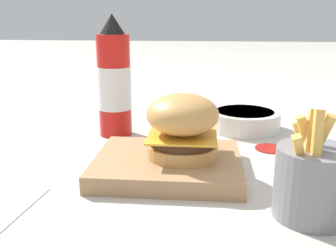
{
  "coord_description": "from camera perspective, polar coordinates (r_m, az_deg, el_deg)",
  "views": [
    {
      "loc": [
        -0.08,
        0.66,
        0.24
      ],
      "look_at": [
        -0.03,
        0.08,
        0.08
      ],
      "focal_mm": 42.0,
      "sensor_mm": 36.0,
      "label": 1
    }
  ],
  "objects": [
    {
      "name": "serving_board",
      "position": [
        0.63,
        -0.0,
        -5.61
      ],
      "size": [
        0.23,
        0.19,
        0.03
      ],
      "color": "#A37A51",
      "rests_on": "ground_plane"
    },
    {
      "name": "burger",
      "position": [
        0.61,
        2.12,
        0.1
      ],
      "size": [
        0.11,
        0.11,
        0.1
      ],
      "color": "tan",
      "rests_on": "serving_board"
    },
    {
      "name": "ground_plane",
      "position": [
        0.7,
        -1.79,
        -4.27
      ],
      "size": [
        6.0,
        6.0,
        0.0
      ],
      "primitive_type": "plane",
      "color": "#B7B2A8"
    },
    {
      "name": "fries_basket",
      "position": [
        0.51,
        20.29,
        -7.48
      ],
      "size": [
        0.09,
        0.09,
        0.14
      ],
      "color": "slate",
      "rests_on": "ground_plane"
    },
    {
      "name": "side_bowl",
      "position": [
        0.87,
        11.04,
        0.93
      ],
      "size": [
        0.15,
        0.15,
        0.04
      ],
      "color": "silver",
      "rests_on": "ground_plane"
    },
    {
      "name": "ketchup_puddle",
      "position": [
        0.76,
        14.64,
        -3.11
      ],
      "size": [
        0.06,
        0.06,
        0.0
      ],
      "color": "#9E140F",
      "rests_on": "ground_plane"
    },
    {
      "name": "ketchup_bottle",
      "position": [
        0.81,
        -7.81,
        6.3
      ],
      "size": [
        0.07,
        0.07,
        0.24
      ],
      "color": "red",
      "rests_on": "ground_plane"
    }
  ]
}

